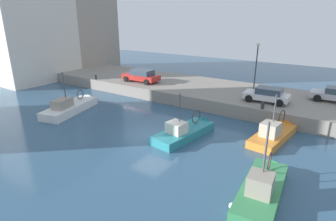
# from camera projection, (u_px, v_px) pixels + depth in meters

# --- Properties ---
(water_surface) EXTENTS (80.00, 80.00, 0.00)m
(water_surface) POSITION_uv_depth(u_px,v_px,m) (151.00, 136.00, 20.48)
(water_surface) COLOR #335675
(water_surface) RESTS_ON ground
(quay_wall) EXTENTS (9.00, 56.00, 1.20)m
(quay_wall) POSITION_uv_depth(u_px,v_px,m) (216.00, 94.00, 29.30)
(quay_wall) COLOR gray
(quay_wall) RESTS_ON ground
(fishing_boat_white) EXTENTS (7.04, 3.58, 4.77)m
(fishing_boat_white) POSITION_uv_depth(u_px,v_px,m) (73.00, 110.00, 25.86)
(fishing_boat_white) COLOR white
(fishing_boat_white) RESTS_ON ground
(fishing_boat_teal) EXTENTS (6.31, 2.70, 4.27)m
(fishing_boat_teal) POSITION_uv_depth(u_px,v_px,m) (187.00, 134.00, 20.55)
(fishing_boat_teal) COLOR teal
(fishing_boat_teal) RESTS_ON ground
(fishing_boat_orange) EXTENTS (6.10, 2.49, 4.22)m
(fishing_boat_orange) POSITION_uv_depth(u_px,v_px,m) (274.00, 136.00, 20.09)
(fishing_boat_orange) COLOR orange
(fishing_boat_orange) RESTS_ON ground
(fishing_boat_green) EXTENTS (6.30, 2.20, 4.90)m
(fishing_boat_green) POSITION_uv_depth(u_px,v_px,m) (262.00, 191.00, 13.79)
(fishing_boat_green) COLOR #388951
(fishing_boat_green) RESTS_ON ground
(parked_car_white) EXTENTS (2.18, 3.89, 1.31)m
(parked_car_white) POSITION_uv_depth(u_px,v_px,m) (267.00, 94.00, 24.32)
(parked_car_white) COLOR silver
(parked_car_white) RESTS_ON quay_wall
(parked_car_red) EXTENTS (2.07, 4.41, 1.44)m
(parked_car_red) POSITION_uv_depth(u_px,v_px,m) (141.00, 76.00, 31.76)
(parked_car_red) COLOR red
(parked_car_red) RESTS_ON quay_wall
(mooring_bollard_south) EXTENTS (0.28, 0.28, 0.55)m
(mooring_bollard_south) POSITION_uv_depth(u_px,v_px,m) (263.00, 106.00, 22.60)
(mooring_bollard_south) COLOR #2D2D33
(mooring_bollard_south) RESTS_ON quay_wall
(mooring_bollard_mid) EXTENTS (0.28, 0.28, 0.55)m
(mooring_bollard_mid) POSITION_uv_depth(u_px,v_px,m) (96.00, 77.00, 33.15)
(mooring_bollard_mid) COLOR #2D2D33
(mooring_bollard_mid) RESTS_ON quay_wall
(quay_streetlamp) EXTENTS (0.36, 0.36, 4.83)m
(quay_streetlamp) POSITION_uv_depth(u_px,v_px,m) (257.00, 58.00, 27.38)
(quay_streetlamp) COLOR #38383D
(quay_streetlamp) RESTS_ON quay_wall
(waterfront_building_west) EXTENTS (8.92, 6.88, 15.02)m
(waterfront_building_west) POSITION_uv_depth(u_px,v_px,m) (84.00, 22.00, 42.97)
(waterfront_building_west) COLOR #A39384
(waterfront_building_west) RESTS_ON ground
(waterfront_building_central) EXTENTS (10.44, 9.26, 15.41)m
(waterfront_building_central) POSITION_uv_depth(u_px,v_px,m) (25.00, 22.00, 36.38)
(waterfront_building_central) COLOR silver
(waterfront_building_central) RESTS_ON ground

